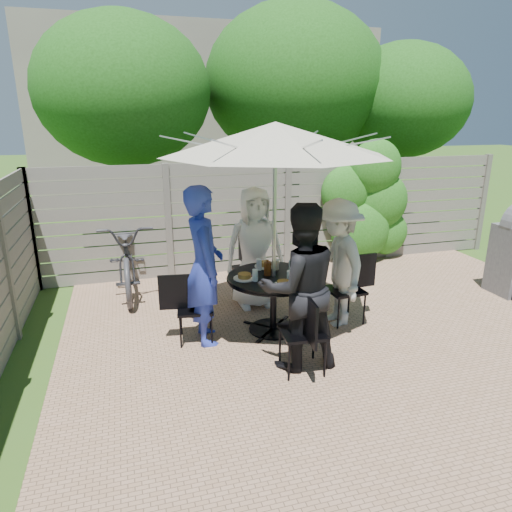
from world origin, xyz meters
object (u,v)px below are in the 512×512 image
object	(u,v)px
umbrella	(275,139)
chair_left	(195,322)
plate_extra	(297,281)
glass_back	(259,264)
syrup_jug	(268,269)
person_front	(299,288)
plate_right	(302,271)
person_right	(338,264)
patio_table	(273,293)
chair_right	(345,302)
plate_front	(284,284)
person_left	(204,266)
plate_back	(265,265)
coffee_cup	(276,265)
chair_front	(302,348)
plate_left	(244,277)
glass_left	(255,275)
chair_back	(252,282)
glass_right	(291,266)
glass_front	(290,277)
person_back	(255,248)
bicycle	(128,255)

from	to	relation	value
umbrella	chair_left	distance (m)	2.27
plate_extra	glass_back	size ratio (longest dim) A/B	1.71
plate_extra	syrup_jug	size ratio (longest dim) A/B	1.50
person_front	plate_right	world-z (taller)	person_front
person_right	patio_table	bearing A→B (deg)	-90.00
syrup_jug	chair_right	bearing A→B (deg)	-2.77
person_front	plate_front	world-z (taller)	person_front
person_left	plate_back	world-z (taller)	person_left
patio_table	coffee_cup	size ratio (longest dim) A/B	9.19
chair_front	plate_left	size ratio (longest dim) A/B	3.45
person_left	glass_back	size ratio (longest dim) A/B	13.15
plate_left	glass_left	xyz separation A→B (m)	(0.10, -0.10, 0.05)
chair_back	plate_left	world-z (taller)	chair_back
chair_right	plate_right	world-z (taller)	chair_right
plate_right	plate_left	bearing A→B (deg)	179.97
umbrella	glass_right	xyz separation A→B (m)	(0.26, 0.10, -1.51)
plate_back	person_right	bearing A→B (deg)	-23.48
syrup_jug	person_front	bearing A→B (deg)	-86.13
chair_right	glass_right	bearing A→B (deg)	-12.22
chair_front	plate_extra	distance (m)	0.84
chair_right	glass_front	distance (m)	1.04
plate_extra	syrup_jug	xyz separation A→B (m)	(-0.24, 0.35, 0.06)
plate_right	plate_extra	distance (m)	0.35
person_back	glass_front	xyz separation A→B (m)	(0.10, -1.09, -0.04)
chair_left	plate_front	size ratio (longest dim) A/B	3.23
chair_back	person_right	distance (m)	1.37
person_left	glass_back	xyz separation A→B (m)	(0.73, 0.26, -0.13)
plate_left	plate_right	bearing A→B (deg)	-0.03
patio_table	glass_front	size ratio (longest dim) A/B	7.88
chair_right	plate_back	world-z (taller)	chair_right
person_back	coffee_cup	size ratio (longest dim) A/B	13.87
plate_left	glass_left	size ratio (longest dim) A/B	1.86
person_left	person_right	xyz separation A→B (m)	(1.66, -0.00, -0.12)
person_left	plate_back	distance (m)	0.92
person_back	plate_extra	xyz separation A→B (m)	(0.18, -1.13, -0.08)
umbrella	person_back	bearing A→B (deg)	89.97
chair_right	plate_front	size ratio (longest dim) A/B	3.41
bicycle	chair_back	bearing A→B (deg)	-29.23
patio_table	glass_left	bearing A→B (deg)	-158.03
plate_left	coffee_cup	distance (m)	0.51
person_left	person_front	size ratio (longest dim) A/B	1.05
plate_left	plate_front	world-z (taller)	same
person_right	glass_left	world-z (taller)	person_right
person_front	person_right	distance (m)	1.18
umbrella	plate_left	distance (m)	1.60
chair_left	umbrella	bearing A→B (deg)	7.65
chair_right	person_right	xyz separation A→B (m)	(-0.13, -0.00, 0.54)
chair_left	patio_table	bearing A→B (deg)	7.65
glass_back	umbrella	bearing A→B (deg)	-68.03
plate_extra	patio_table	bearing A→B (deg)	120.94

